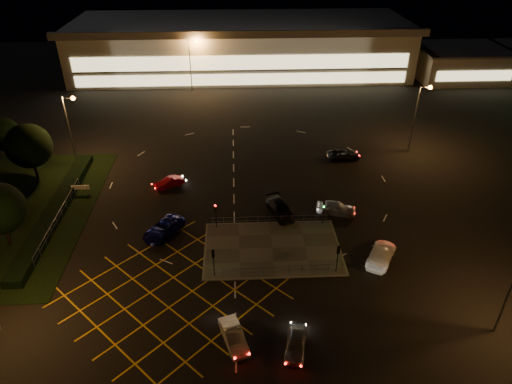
{
  "coord_description": "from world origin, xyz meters",
  "views": [
    {
      "loc": [
        -1.54,
        -39.8,
        30.52
      ],
      "look_at": [
        0.66,
        6.23,
        2.0
      ],
      "focal_mm": 32.0,
      "sensor_mm": 36.0,
      "label": 1
    }
  ],
  "objects_px": {
    "signal_ne": "(324,208)",
    "car_east_grey": "(344,155)",
    "signal_se": "(338,253)",
    "car_far_dkgrey": "(280,208)",
    "signal_sw": "(213,257)",
    "car_approach_white": "(381,254)",
    "car_left_blue": "(164,229)",
    "car_queue_white": "(234,336)",
    "car_circ_red": "(169,183)",
    "car_near_silver": "(296,343)",
    "car_right_silver": "(336,208)",
    "signal_nw": "(216,210)"
  },
  "relations": [
    {
      "from": "signal_sw",
      "to": "signal_nw",
      "type": "relative_size",
      "value": 1.0
    },
    {
      "from": "car_queue_white",
      "to": "car_right_silver",
      "type": "bearing_deg",
      "value": 38.41
    },
    {
      "from": "signal_sw",
      "to": "car_approach_white",
      "type": "xyz_separation_m",
      "value": [
        16.9,
        1.57,
        -1.59
      ]
    },
    {
      "from": "signal_ne",
      "to": "car_near_silver",
      "type": "xyz_separation_m",
      "value": [
        -5.12,
        -17.07,
        -1.67
      ]
    },
    {
      "from": "car_queue_white",
      "to": "car_left_blue",
      "type": "height_order",
      "value": "car_left_blue"
    },
    {
      "from": "signal_ne",
      "to": "car_right_silver",
      "type": "height_order",
      "value": "signal_ne"
    },
    {
      "from": "car_east_grey",
      "to": "car_left_blue",
      "type": "bearing_deg",
      "value": 122.34
    },
    {
      "from": "car_far_dkgrey",
      "to": "signal_sw",
      "type": "bearing_deg",
      "value": -142.81
    },
    {
      "from": "car_far_dkgrey",
      "to": "car_circ_red",
      "type": "distance_m",
      "value": 15.36
    },
    {
      "from": "car_queue_white",
      "to": "signal_se",
      "type": "bearing_deg",
      "value": 20.7
    },
    {
      "from": "car_circ_red",
      "to": "car_right_silver",
      "type": "bearing_deg",
      "value": 42.98
    },
    {
      "from": "car_left_blue",
      "to": "car_east_grey",
      "type": "distance_m",
      "value": 29.05
    },
    {
      "from": "car_near_silver",
      "to": "car_left_blue",
      "type": "relative_size",
      "value": 0.77
    },
    {
      "from": "signal_sw",
      "to": "car_queue_white",
      "type": "distance_m",
      "value": 8.5
    },
    {
      "from": "signal_se",
      "to": "car_queue_white",
      "type": "distance_m",
      "value": 13.11
    },
    {
      "from": "car_left_blue",
      "to": "car_far_dkgrey",
      "type": "distance_m",
      "value": 13.6
    },
    {
      "from": "signal_se",
      "to": "car_circ_red",
      "type": "height_order",
      "value": "signal_se"
    },
    {
      "from": "signal_ne",
      "to": "car_east_grey",
      "type": "height_order",
      "value": "signal_ne"
    },
    {
      "from": "car_near_silver",
      "to": "car_east_grey",
      "type": "relative_size",
      "value": 0.85
    },
    {
      "from": "signal_nw",
      "to": "car_circ_red",
      "type": "relative_size",
      "value": 0.84
    },
    {
      "from": "car_near_silver",
      "to": "car_right_silver",
      "type": "relative_size",
      "value": 0.88
    },
    {
      "from": "signal_nw",
      "to": "car_far_dkgrey",
      "type": "height_order",
      "value": "signal_nw"
    },
    {
      "from": "car_far_dkgrey",
      "to": "car_approach_white",
      "type": "bearing_deg",
      "value": -60.56
    },
    {
      "from": "signal_nw",
      "to": "car_approach_white",
      "type": "bearing_deg",
      "value": -20.81
    },
    {
      "from": "signal_ne",
      "to": "car_far_dkgrey",
      "type": "bearing_deg",
      "value": 151.85
    },
    {
      "from": "car_east_grey",
      "to": "car_far_dkgrey",
      "type": "bearing_deg",
      "value": 139.14
    },
    {
      "from": "car_circ_red",
      "to": "car_approach_white",
      "type": "bearing_deg",
      "value": 28.28
    },
    {
      "from": "car_approach_white",
      "to": "car_near_silver",
      "type": "bearing_deg",
      "value": 76.91
    },
    {
      "from": "car_circ_red",
      "to": "car_east_grey",
      "type": "distance_m",
      "value": 25.09
    },
    {
      "from": "signal_nw",
      "to": "car_right_silver",
      "type": "height_order",
      "value": "signal_nw"
    },
    {
      "from": "car_near_silver",
      "to": "car_queue_white",
      "type": "height_order",
      "value": "car_queue_white"
    },
    {
      "from": "car_left_blue",
      "to": "car_approach_white",
      "type": "distance_m",
      "value": 23.33
    },
    {
      "from": "signal_sw",
      "to": "car_left_blue",
      "type": "relative_size",
      "value": 0.59
    },
    {
      "from": "signal_se",
      "to": "car_far_dkgrey",
      "type": "bearing_deg",
      "value": -66.26
    },
    {
      "from": "car_queue_white",
      "to": "car_east_grey",
      "type": "distance_m",
      "value": 35.89
    },
    {
      "from": "signal_se",
      "to": "car_east_grey",
      "type": "xyz_separation_m",
      "value": [
        5.86,
        23.99,
        -1.7
      ]
    },
    {
      "from": "signal_sw",
      "to": "signal_se",
      "type": "height_order",
      "value": "same"
    },
    {
      "from": "signal_se",
      "to": "car_queue_white",
      "type": "bearing_deg",
      "value": 38.68
    },
    {
      "from": "car_near_silver",
      "to": "car_approach_white",
      "type": "xyz_separation_m",
      "value": [
        10.02,
        10.65,
        0.09
      ]
    },
    {
      "from": "car_left_blue",
      "to": "car_right_silver",
      "type": "bearing_deg",
      "value": 39.57
    },
    {
      "from": "car_left_blue",
      "to": "car_approach_white",
      "type": "height_order",
      "value": "car_approach_white"
    },
    {
      "from": "car_queue_white",
      "to": "car_right_silver",
      "type": "relative_size",
      "value": 0.91
    },
    {
      "from": "car_far_dkgrey",
      "to": "car_right_silver",
      "type": "distance_m",
      "value": 6.59
    },
    {
      "from": "car_far_dkgrey",
      "to": "car_circ_red",
      "type": "xyz_separation_m",
      "value": [
        -13.74,
        6.87,
        -0.14
      ]
    },
    {
      "from": "signal_ne",
      "to": "car_left_blue",
      "type": "relative_size",
      "value": 0.59
    },
    {
      "from": "car_east_grey",
      "to": "car_circ_red",
      "type": "bearing_deg",
      "value": 102.21
    },
    {
      "from": "signal_se",
      "to": "car_queue_white",
      "type": "height_order",
      "value": "signal_se"
    },
    {
      "from": "car_queue_white",
      "to": "car_near_silver",
      "type": "bearing_deg",
      "value": -28.73
    },
    {
      "from": "signal_ne",
      "to": "car_circ_red",
      "type": "height_order",
      "value": "signal_ne"
    },
    {
      "from": "signal_se",
      "to": "car_approach_white",
      "type": "bearing_deg",
      "value": -162.26
    }
  ]
}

